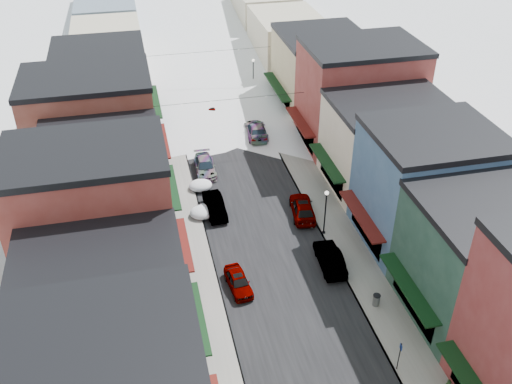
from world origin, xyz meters
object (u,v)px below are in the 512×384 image
car_dark_hatch (215,206)px  car_green_sedan (330,258)px  trash_can (376,300)px  streetlamp_near (326,207)px  car_silver_sedan (238,282)px

car_dark_hatch → car_green_sedan: car_green_sedan is taller
trash_can → streetlamp_near: (-1.00, 9.42, 2.31)m
car_silver_sedan → car_dark_hatch: bearing=84.5°
car_green_sedan → streetlamp_near: bearing=-98.8°
trash_can → car_silver_sedan: bearing=156.2°
car_silver_sedan → car_dark_hatch: car_dark_hatch is taller
car_green_sedan → car_dark_hatch: bearing=-47.1°
car_silver_sedan → car_green_sedan: size_ratio=0.81×
car_dark_hatch → car_green_sedan: size_ratio=0.95×
car_silver_sedan → trash_can: size_ratio=4.02×
car_dark_hatch → streetlamp_near: (8.89, -5.46, 2.20)m
streetlamp_near → car_green_sedan: bearing=-102.1°
car_dark_hatch → car_silver_sedan: bearing=-91.8°
car_dark_hatch → trash_can: (9.89, -14.89, -0.12)m
car_silver_sedan → trash_can: (9.79, -4.31, -0.02)m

